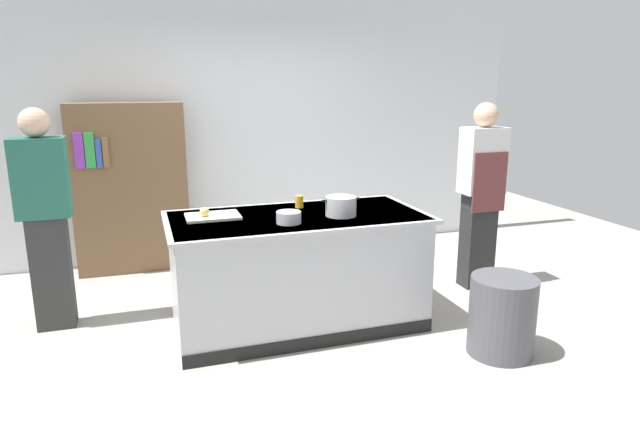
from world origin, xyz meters
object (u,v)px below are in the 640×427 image
object	(u,v)px
mixing_bowl	(289,217)
trash_bin	(502,316)
stock_pot	(341,206)
bookshelf	(131,189)
person_chef	(481,192)
onion	(205,212)
person_guest	(45,215)
juice_cup	(299,202)

from	to	relation	value
mixing_bowl	trash_bin	bearing A→B (deg)	-27.65
stock_pot	bookshelf	bearing A→B (deg)	128.91
trash_bin	person_chef	distance (m)	1.50
onion	person_guest	size ratio (longest dim) A/B	0.04
trash_bin	mixing_bowl	bearing A→B (deg)	152.35
person_chef	person_guest	size ratio (longest dim) A/B	1.00
stock_pot	trash_bin	size ratio (longest dim) A/B	0.53
onion	bookshelf	world-z (taller)	bookshelf
person_chef	person_guest	world-z (taller)	same
onion	stock_pot	distance (m)	1.03
onion	trash_bin	xyz separation A→B (m)	(1.93, -1.03, -0.67)
juice_cup	person_guest	size ratio (longest dim) A/B	0.06
person_guest	bookshelf	distance (m)	1.37
onion	stock_pot	bearing A→B (deg)	-12.20
bookshelf	trash_bin	bearing A→B (deg)	-47.81
bookshelf	stock_pot	bearing A→B (deg)	-51.09
mixing_bowl	juice_cup	size ratio (longest dim) A/B	1.81
onion	person_chef	bearing A→B (deg)	4.30
onion	stock_pot	size ratio (longest dim) A/B	0.24
trash_bin	person_guest	size ratio (longest dim) A/B	0.33
onion	juice_cup	bearing A→B (deg)	10.62
stock_pot	juice_cup	size ratio (longest dim) A/B	3.03
juice_cup	bookshelf	xyz separation A→B (m)	(-1.31, 1.55, -0.10)
trash_bin	person_guest	xyz separation A→B (m)	(-3.07, 1.49, 0.63)
mixing_bowl	bookshelf	bearing A→B (deg)	118.77
onion	bookshelf	size ratio (longest dim) A/B	0.04
onion	person_chef	xyz separation A→B (m)	(2.53, 0.19, -0.04)
person_chef	stock_pot	bearing A→B (deg)	120.42
onion	bookshelf	xyz separation A→B (m)	(-0.54, 1.69, -0.10)
onion	juice_cup	world-z (taller)	juice_cup
juice_cup	stock_pot	bearing A→B (deg)	-58.04
onion	mixing_bowl	xyz separation A→B (m)	(0.56, -0.31, -0.01)
bookshelf	juice_cup	bearing A→B (deg)	-49.63
mixing_bowl	person_chef	world-z (taller)	person_chef
juice_cup	mixing_bowl	bearing A→B (deg)	-114.88
onion	stock_pot	world-z (taller)	stock_pot
person_guest	bookshelf	xyz separation A→B (m)	(0.61, 1.23, -0.06)
trash_bin	person_chef	world-z (taller)	person_chef
trash_bin	stock_pot	bearing A→B (deg)	138.74
mixing_bowl	person_guest	xyz separation A→B (m)	(-1.71, 0.78, -0.03)
mixing_bowl	trash_bin	world-z (taller)	mixing_bowl
stock_pot	mixing_bowl	xyz separation A→B (m)	(-0.44, -0.10, -0.03)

